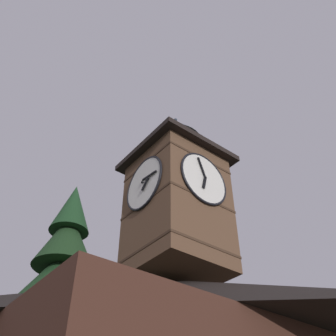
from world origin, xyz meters
The scene contains 1 object.
clock_tower centered at (-1.72, -0.36, 11.54)m, with size 4.04×4.04×8.41m.
Camera 1 is at (7.10, 10.33, 1.88)m, focal length 42.34 mm.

